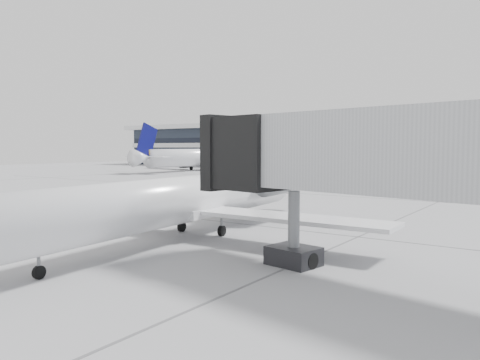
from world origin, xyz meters
The scene contains 7 objects.
ground centered at (0.00, 0.00, 0.00)m, with size 220.00×220.00×0.00m, color gray.
terminal centered at (0.00, 82.00, 5.00)m, with size 170.00×22.00×10.00m, color black.
bg_jet_left centered at (-45.00, 55.00, 0.00)m, with size 32.00×40.00×9.60m, color white, non-canonical shape.
bg_jet_center centered at (-8.00, 55.00, 0.00)m, with size 32.00×40.00×9.60m, color white, non-canonical shape.
regional_jet centered at (2.37, -5.20, 2.19)m, with size 22.29×27.84×6.43m.
traffic_cone centered at (-12.10, 14.96, 0.27)m, with size 0.45×0.45×0.57m.
far_tug centered at (-22.34, 31.20, 0.71)m, with size 2.11×2.79×1.57m.
Camera 1 is at (19.12, -24.61, 4.93)m, focal length 35.00 mm.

